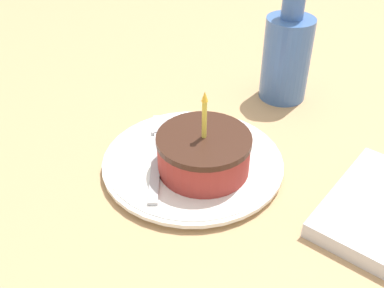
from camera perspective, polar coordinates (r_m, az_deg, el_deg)
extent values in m
cube|color=tan|center=(0.63, -1.77, -3.33)|extent=(2.40, 2.40, 0.04)
cylinder|color=white|center=(0.60, 0.00, -2.44)|extent=(0.23, 0.23, 0.01)
cylinder|color=white|center=(0.60, 0.00, -2.24)|extent=(0.24, 0.24, 0.01)
cylinder|color=#99332D|center=(0.57, 1.49, -1.47)|extent=(0.12, 0.12, 0.04)
cylinder|color=#381E14|center=(0.55, 1.53, 0.58)|extent=(0.12, 0.12, 0.01)
cylinder|color=#EAD84C|center=(0.53, 1.58, 3.14)|extent=(0.01, 0.01, 0.05)
cone|color=yellow|center=(0.52, 1.64, 6.07)|extent=(0.01, 0.01, 0.01)
cube|color=#B2B2B7|center=(0.58, -4.44, -2.81)|extent=(0.10, 0.12, 0.00)
cube|color=#B2B2B7|center=(0.66, -4.01, 2.40)|extent=(0.05, 0.05, 0.00)
cylinder|color=#3F66A5|center=(0.74, 11.86, 10.50)|extent=(0.08, 0.08, 0.13)
cylinder|color=#3F66A5|center=(0.71, 12.74, 16.74)|extent=(0.03, 0.03, 0.04)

